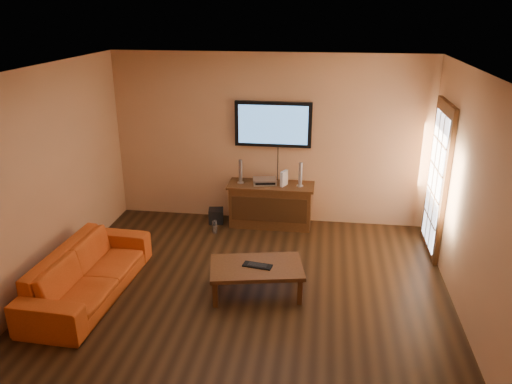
% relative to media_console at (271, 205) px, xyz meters
% --- Properties ---
extents(ground_plane, '(5.00, 5.00, 0.00)m').
position_rel_media_console_xyz_m(ground_plane, '(-0.07, -2.23, -0.35)').
color(ground_plane, black).
rests_on(ground_plane, ground).
extents(room_walls, '(5.00, 5.00, 5.00)m').
position_rel_media_console_xyz_m(room_walls, '(-0.07, -1.61, 1.34)').
color(room_walls, tan).
rests_on(room_walls, ground).
extents(french_door, '(0.07, 1.02, 2.22)m').
position_rel_media_console_xyz_m(french_door, '(2.39, -0.53, 0.70)').
color(french_door, '#41220E').
rests_on(french_door, ground).
extents(media_console, '(1.36, 0.52, 0.70)m').
position_rel_media_console_xyz_m(media_console, '(0.00, 0.00, 0.00)').
color(media_console, '#41220E').
rests_on(media_console, ground).
extents(television, '(1.20, 0.08, 0.71)m').
position_rel_media_console_xyz_m(television, '(-0.00, 0.22, 1.26)').
color(television, black).
rests_on(television, ground).
extents(coffee_table, '(1.23, 0.88, 0.38)m').
position_rel_media_console_xyz_m(coffee_table, '(0.06, -2.06, -0.02)').
color(coffee_table, '#41220E').
rests_on(coffee_table, ground).
extents(sofa, '(0.68, 2.07, 0.80)m').
position_rel_media_console_xyz_m(sofa, '(-1.97, -2.37, 0.05)').
color(sofa, '#C44A15').
rests_on(sofa, ground).
extents(speaker_left, '(0.10, 0.10, 0.38)m').
position_rel_media_console_xyz_m(speaker_left, '(-0.49, 0.00, 0.52)').
color(speaker_left, silver).
rests_on(speaker_left, media_console).
extents(speaker_right, '(0.11, 0.11, 0.39)m').
position_rel_media_console_xyz_m(speaker_right, '(0.46, -0.02, 0.52)').
color(speaker_right, silver).
rests_on(speaker_right, media_console).
extents(av_receiver, '(0.41, 0.33, 0.08)m').
position_rel_media_console_xyz_m(av_receiver, '(-0.10, 0.02, 0.39)').
color(av_receiver, silver).
rests_on(av_receiver, media_console).
extents(game_console, '(0.12, 0.18, 0.24)m').
position_rel_media_console_xyz_m(game_console, '(0.21, -0.02, 0.46)').
color(game_console, white).
rests_on(game_console, media_console).
extents(subwoofer, '(0.27, 0.27, 0.23)m').
position_rel_media_console_xyz_m(subwoofer, '(-0.90, -0.03, -0.24)').
color(subwoofer, black).
rests_on(subwoofer, ground).
extents(bottle, '(0.08, 0.08, 0.23)m').
position_rel_media_console_xyz_m(bottle, '(-0.83, -0.44, -0.24)').
color(bottle, white).
rests_on(bottle, ground).
extents(keyboard, '(0.37, 0.19, 0.02)m').
position_rel_media_console_xyz_m(keyboard, '(0.07, -2.07, 0.04)').
color(keyboard, black).
rests_on(keyboard, coffee_table).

